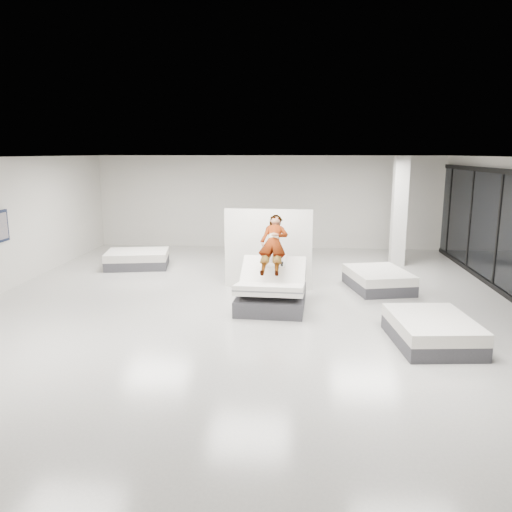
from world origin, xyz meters
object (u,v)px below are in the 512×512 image
object	(u,v)px
person	(273,252)
column	(399,212)
remote	(282,264)
divider_panel	(268,249)
flat_bed_right_far	(378,280)
hero_bed	(272,291)
flat_bed_right_near	(432,331)
flat_bed_left_far	(137,259)

from	to	relation	value
person	column	bearing A→B (deg)	52.72
remote	divider_panel	world-z (taller)	divider_panel
flat_bed_right_far	hero_bed	bearing A→B (deg)	-147.08
hero_bed	flat_bed_right_near	xyz separation A→B (m)	(2.91, -1.94, -0.11)
hero_bed	flat_bed_right_near	distance (m)	3.50
divider_panel	flat_bed_left_far	bearing A→B (deg)	157.90
hero_bed	remote	bearing A→B (deg)	-13.02
divider_panel	flat_bed_left_far	size ratio (longest dim) A/B	1.11
flat_bed_right_near	column	size ratio (longest dim) A/B	0.58
flat_bed_right_far	flat_bed_left_far	world-z (taller)	flat_bed_left_far
person	divider_panel	world-z (taller)	divider_panel
remote	column	size ratio (longest dim) A/B	0.04
divider_panel	column	world-z (taller)	column
remote	flat_bed_right_near	bearing A→B (deg)	-32.10
person	remote	distance (m)	0.46
hero_bed	flat_bed_right_near	world-z (taller)	hero_bed
hero_bed	remote	world-z (taller)	hero_bed
divider_panel	flat_bed_right_far	distance (m)	2.82
remote	flat_bed_right_far	size ratio (longest dim) A/B	0.07
hero_bed	divider_panel	distance (m)	1.68
flat_bed_left_far	person	bearing A→B (deg)	-37.61
flat_bed_right_far	flat_bed_right_near	xyz separation A→B (m)	(0.38, -3.58, 0.00)
flat_bed_right_far	flat_bed_left_far	bearing A→B (deg)	164.43
remote	column	bearing A→B (deg)	56.71
flat_bed_left_far	column	xyz separation A→B (m)	(7.63, 0.95, 1.36)
remote	person	bearing A→B (deg)	122.15
hero_bed	flat_bed_right_far	xyz separation A→B (m)	(2.54, 1.64, -0.11)
hero_bed	flat_bed_left_far	world-z (taller)	hero_bed
person	hero_bed	bearing A→B (deg)	-90.00
hero_bed	flat_bed_left_far	bearing A→B (deg)	139.69
remote	flat_bed_left_far	xyz separation A→B (m)	(-4.34, 3.55, -0.73)
person	divider_panel	xyz separation A→B (m)	(-0.19, 1.23, -0.18)
divider_panel	flat_bed_right_near	size ratio (longest dim) A/B	1.15
divider_panel	flat_bed_right_near	xyz separation A→B (m)	(3.09, -3.48, -0.74)
flat_bed_left_far	divider_panel	bearing A→B (deg)	-26.35
flat_bed_right_near	column	distance (m)	6.56
person	flat_bed_left_far	bearing A→B (deg)	145.28
person	flat_bed_right_near	world-z (taller)	person
hero_bed	divider_panel	size ratio (longest dim) A/B	0.91
person	divider_panel	bearing A→B (deg)	101.72
flat_bed_right_far	remote	bearing A→B (deg)	-143.87
divider_panel	flat_bed_right_far	bearing A→B (deg)	6.35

